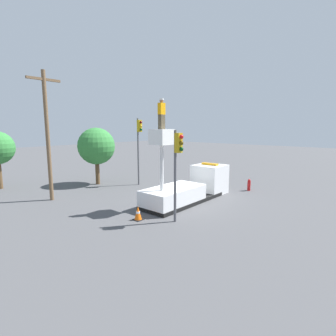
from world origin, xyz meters
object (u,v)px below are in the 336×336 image
at_px(traffic_cone_rear, 138,213).
at_px(tree_left_bg, 96,146).
at_px(fire_hydrant, 249,185).
at_px(traffic_light_pole, 177,158).
at_px(worker, 162,114).
at_px(traffic_light_across, 139,138).
at_px(utility_pole, 47,132).
at_px(bucket_truck, 190,187).

xyz_separation_m(traffic_cone_rear, tree_left_bg, (3.92, 9.41, 2.99)).
relative_size(fire_hydrant, tree_left_bg, 0.19).
bearing_deg(traffic_light_pole, worker, 62.49).
xyz_separation_m(traffic_light_across, fire_hydrant, (4.20, -8.16, -3.60)).
relative_size(traffic_light_pole, fire_hydrant, 5.20).
height_order(worker, utility_pole, utility_pole).
distance_m(traffic_light_pole, tree_left_bg, 11.60).
height_order(bucket_truck, fire_hydrant, bucket_truck).
bearing_deg(traffic_light_pole, traffic_cone_rear, 120.94).
height_order(bucket_truck, traffic_light_across, traffic_light_across).
height_order(fire_hydrant, utility_pole, utility_pole).
xyz_separation_m(worker, fire_hydrant, (8.16, -2.00, -5.31)).
distance_m(traffic_light_pole, traffic_cone_rear, 3.76).
bearing_deg(worker, tree_left_bg, 79.23).
height_order(traffic_light_pole, traffic_cone_rear, traffic_light_pole).
bearing_deg(bucket_truck, tree_left_bg, 97.04).
height_order(traffic_light_pole, traffic_light_across, traffic_light_across).
bearing_deg(worker, traffic_light_across, 57.26).
distance_m(fire_hydrant, tree_left_bg, 13.23).
relative_size(bucket_truck, fire_hydrant, 8.17).
xyz_separation_m(traffic_light_across, traffic_cone_rear, (-6.12, -6.35, -3.69)).
relative_size(bucket_truck, worker, 4.38).
xyz_separation_m(traffic_light_pole, traffic_light_across, (5.02, 8.19, 0.61)).
xyz_separation_m(worker, traffic_light_pole, (-1.06, -2.04, -2.31)).
xyz_separation_m(fire_hydrant, traffic_cone_rear, (-10.32, 1.81, -0.09)).
xyz_separation_m(traffic_light_pole, fire_hydrant, (9.22, 0.04, -3.00)).
relative_size(traffic_light_pole, utility_pole, 0.56).
height_order(traffic_light_pole, tree_left_bg, tree_left_bg).
bearing_deg(traffic_cone_rear, fire_hydrant, -9.93).
bearing_deg(fire_hydrant, traffic_light_across, 117.22).
distance_m(worker, traffic_light_across, 7.52).
xyz_separation_m(bucket_truck, traffic_light_pole, (-3.95, -2.04, 2.54)).
bearing_deg(traffic_light_across, tree_left_bg, 125.83).
bearing_deg(tree_left_bg, utility_pole, -159.34).
xyz_separation_m(fire_hydrant, utility_pole, (-11.49, 9.30, 4.21)).
height_order(bucket_truck, traffic_light_pole, bucket_truck).
bearing_deg(bucket_truck, worker, 180.00).
distance_m(worker, fire_hydrant, 9.94).
relative_size(worker, traffic_cone_rear, 2.27).
relative_size(worker, traffic_light_across, 0.30).
bearing_deg(traffic_cone_rear, utility_pole, 98.90).
bearing_deg(tree_left_bg, bucket_truck, -82.96).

